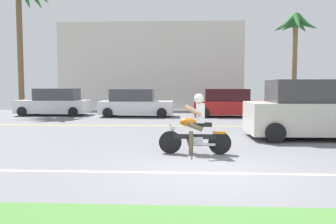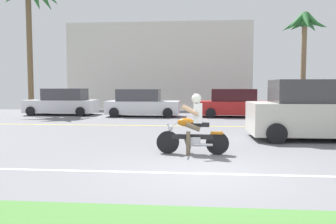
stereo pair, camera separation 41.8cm
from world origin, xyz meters
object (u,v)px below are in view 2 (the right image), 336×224
(suv_nearby, at_px, (322,111))
(parked_car_2, at_px, (236,104))
(parked_car_0, at_px, (62,103))
(motorcyclist, at_px, (193,129))
(palm_tree_1, at_px, (305,29))
(parked_car_3, at_px, (329,105))
(parked_car_1, at_px, (142,104))

(suv_nearby, height_order, parked_car_2, suv_nearby)
(parked_car_0, distance_m, parked_car_2, 10.58)
(motorcyclist, xyz_separation_m, parked_car_2, (2.27, 11.21, 0.08))
(parked_car_0, height_order, palm_tree_1, palm_tree_1)
(suv_nearby, relative_size, parked_car_2, 1.13)
(parked_car_2, bearing_deg, palm_tree_1, 30.77)
(motorcyclist, bearing_deg, suv_nearby, 34.50)
(parked_car_2, bearing_deg, motorcyclist, -101.44)
(parked_car_0, distance_m, parked_car_3, 15.72)
(parked_car_1, relative_size, parked_car_2, 0.98)
(parked_car_1, height_order, palm_tree_1, palm_tree_1)
(motorcyclist, distance_m, palm_tree_1, 16.11)
(parked_car_2, bearing_deg, parked_car_0, 177.58)
(parked_car_0, xyz_separation_m, parked_car_1, (5.07, -0.67, -0.01))
(parked_car_3, bearing_deg, parked_car_1, -178.89)
(parked_car_1, relative_size, palm_tree_1, 0.66)
(parked_car_3, bearing_deg, parked_car_2, 179.85)
(motorcyclist, xyz_separation_m, parked_car_0, (-8.30, 11.66, 0.09))
(parked_car_1, distance_m, parked_car_2, 5.50)
(suv_nearby, height_order, palm_tree_1, palm_tree_1)
(parked_car_2, relative_size, palm_tree_1, 0.68)
(parked_car_0, bearing_deg, parked_car_1, -7.49)
(parked_car_1, height_order, parked_car_3, parked_car_1)
(motorcyclist, height_order, palm_tree_1, palm_tree_1)
(motorcyclist, bearing_deg, parked_car_3, 56.50)
(parked_car_1, distance_m, palm_tree_1, 11.35)
(parked_car_1, xyz_separation_m, parked_car_2, (5.50, 0.22, 0.01))
(parked_car_3, bearing_deg, suv_nearby, -110.90)
(parked_car_0, relative_size, parked_car_3, 0.96)
(parked_car_1, xyz_separation_m, parked_car_3, (10.64, 0.21, -0.01))
(parked_car_0, height_order, parked_car_1, parked_car_0)
(palm_tree_1, bearing_deg, parked_car_2, -149.23)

